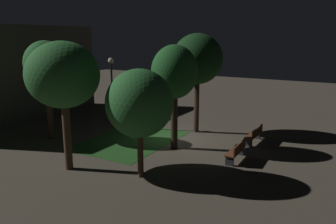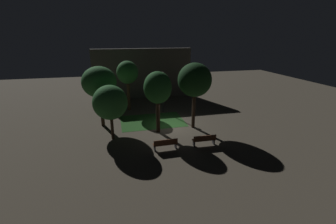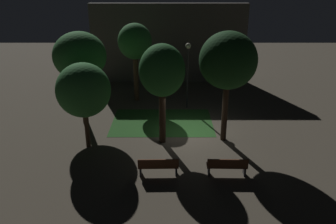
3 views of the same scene
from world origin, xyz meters
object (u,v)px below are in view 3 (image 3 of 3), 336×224
(bench_lawn_edge, at_px, (226,166))
(lamp_post_plaza_west, at_px, (187,64))
(tree_tall_center, at_px, (134,42))
(tree_near_wall, at_px, (227,61))
(tree_back_left, at_px, (161,72))
(tree_back_right, at_px, (82,90))
(bench_corner, at_px, (157,166))
(tree_lawn_side, at_px, (78,57))

(bench_lawn_edge, relative_size, lamp_post_plaza_west, 0.41)
(tree_tall_center, relative_size, tree_near_wall, 0.93)
(tree_back_left, bearing_deg, lamp_post_plaza_west, 73.25)
(tree_back_left, bearing_deg, tree_near_wall, 4.96)
(tree_back_right, height_order, tree_tall_center, tree_tall_center)
(bench_corner, distance_m, bench_lawn_edge, 3.06)
(lamp_post_plaza_west, bearing_deg, tree_back_right, -133.20)
(tree_back_right, height_order, tree_near_wall, tree_near_wall)
(bench_lawn_edge, height_order, tree_tall_center, tree_tall_center)
(bench_corner, xyz_separation_m, tree_back_left, (0.13, 3.40, 3.42))
(lamp_post_plaza_west, bearing_deg, tree_tall_center, 155.87)
(bench_corner, distance_m, tree_lawn_side, 8.43)
(tree_back_left, bearing_deg, tree_tall_center, 106.01)
(bench_corner, bearing_deg, tree_back_right, 142.75)
(tree_tall_center, bearing_deg, tree_lawn_side, -123.20)
(tree_back_left, relative_size, tree_near_wall, 0.90)
(bench_corner, height_order, tree_back_left, tree_back_left)
(tree_near_wall, bearing_deg, lamp_post_plaza_west, 109.09)
(bench_corner, bearing_deg, tree_back_left, 87.75)
(tree_back_left, xyz_separation_m, tree_near_wall, (3.33, 0.29, 0.47))
(bench_lawn_edge, relative_size, tree_back_left, 0.34)
(bench_lawn_edge, height_order, tree_back_right, tree_back_right)
(tree_lawn_side, distance_m, tree_near_wall, 8.42)
(tree_lawn_side, bearing_deg, tree_near_wall, -16.34)
(tree_back_right, relative_size, tree_near_wall, 0.76)
(tree_lawn_side, xyz_separation_m, tree_tall_center, (2.77, 4.24, 0.07))
(tree_back_left, bearing_deg, bench_corner, -92.25)
(tree_back_left, distance_m, tree_near_wall, 3.37)
(tree_back_right, distance_m, lamp_post_plaza_west, 8.01)
(tree_back_left, height_order, tree_near_wall, tree_near_wall)
(tree_tall_center, height_order, lamp_post_plaza_west, tree_tall_center)
(tree_back_left, height_order, lamp_post_plaza_west, tree_back_left)
(bench_corner, xyz_separation_m, tree_tall_center, (-1.84, 10.30, 3.69))
(bench_corner, distance_m, tree_near_wall, 6.38)
(bench_lawn_edge, bearing_deg, tree_tall_center, 115.48)
(tree_lawn_side, height_order, tree_near_wall, tree_near_wall)
(tree_back_right, bearing_deg, tree_lawn_side, 105.06)
(tree_back_left, bearing_deg, tree_lawn_side, 150.79)
(tree_near_wall, bearing_deg, bench_lawn_edge, -96.15)
(tree_back_left, relative_size, lamp_post_plaza_west, 1.20)
(tree_near_wall, distance_m, lamp_post_plaza_west, 5.47)
(bench_corner, bearing_deg, bench_lawn_edge, 0.00)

